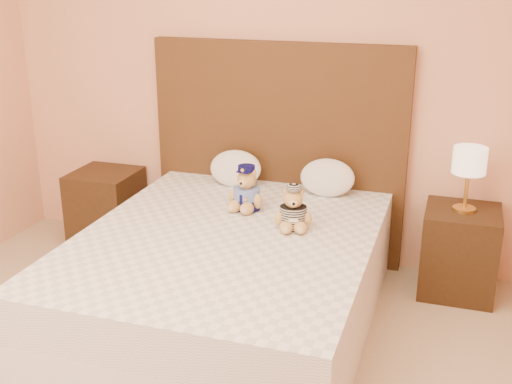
{
  "coord_description": "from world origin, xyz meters",
  "views": [
    {
      "loc": [
        1.17,
        -1.87,
        1.96
      ],
      "look_at": [
        0.09,
        1.45,
        0.73
      ],
      "focal_mm": 45.0,
      "sensor_mm": 36.0,
      "label": 1
    }
  ],
  "objects_px": {
    "nightstand_right": "(459,251)",
    "lamp": "(469,164)",
    "pillow_right": "(327,176)",
    "nightstand_left": "(107,208)",
    "teddy_prisoner": "(293,208)",
    "pillow_left": "(235,167)",
    "teddy_police": "(247,188)",
    "bed": "(227,279)"
  },
  "relations": [
    {
      "from": "nightstand_left",
      "to": "nightstand_right",
      "type": "bearing_deg",
      "value": 0.0
    },
    {
      "from": "nightstand_left",
      "to": "teddy_police",
      "type": "distance_m",
      "value": 1.35
    },
    {
      "from": "nightstand_left",
      "to": "pillow_right",
      "type": "height_order",
      "value": "pillow_right"
    },
    {
      "from": "lamp",
      "to": "pillow_right",
      "type": "height_order",
      "value": "lamp"
    },
    {
      "from": "nightstand_right",
      "to": "teddy_police",
      "type": "height_order",
      "value": "teddy_police"
    },
    {
      "from": "pillow_right",
      "to": "pillow_left",
      "type": "bearing_deg",
      "value": 180.0
    },
    {
      "from": "nightstand_left",
      "to": "pillow_left",
      "type": "distance_m",
      "value": 1.08
    },
    {
      "from": "bed",
      "to": "lamp",
      "type": "bearing_deg",
      "value": 32.62
    },
    {
      "from": "lamp",
      "to": "teddy_police",
      "type": "relative_size",
      "value": 1.45
    },
    {
      "from": "teddy_prisoner",
      "to": "nightstand_right",
      "type": "bearing_deg",
      "value": 17.36
    },
    {
      "from": "nightstand_left",
      "to": "pillow_right",
      "type": "relative_size",
      "value": 1.54
    },
    {
      "from": "nightstand_right",
      "to": "pillow_right",
      "type": "relative_size",
      "value": 1.54
    },
    {
      "from": "bed",
      "to": "pillow_left",
      "type": "bearing_deg",
      "value": 106.38
    },
    {
      "from": "nightstand_right",
      "to": "pillow_left",
      "type": "bearing_deg",
      "value": 178.85
    },
    {
      "from": "lamp",
      "to": "teddy_prisoner",
      "type": "height_order",
      "value": "lamp"
    },
    {
      "from": "nightstand_left",
      "to": "nightstand_right",
      "type": "relative_size",
      "value": 1.0
    },
    {
      "from": "lamp",
      "to": "nightstand_right",
      "type": "bearing_deg",
      "value": 0.0
    },
    {
      "from": "pillow_right",
      "to": "nightstand_left",
      "type": "bearing_deg",
      "value": -178.95
    },
    {
      "from": "nightstand_left",
      "to": "pillow_left",
      "type": "xyz_separation_m",
      "value": [
        1.01,
        0.03,
        0.4
      ]
    },
    {
      "from": "nightstand_left",
      "to": "teddy_prisoner",
      "type": "distance_m",
      "value": 1.73
    },
    {
      "from": "lamp",
      "to": "pillow_left",
      "type": "bearing_deg",
      "value": 178.85
    },
    {
      "from": "bed",
      "to": "nightstand_right",
      "type": "bearing_deg",
      "value": 32.62
    },
    {
      "from": "nightstand_right",
      "to": "teddy_police",
      "type": "xyz_separation_m",
      "value": [
        -1.27,
        -0.39,
        0.41
      ]
    },
    {
      "from": "bed",
      "to": "teddy_prisoner",
      "type": "xyz_separation_m",
      "value": [
        0.33,
        0.2,
        0.4
      ]
    },
    {
      "from": "teddy_police",
      "to": "pillow_left",
      "type": "height_order",
      "value": "teddy_police"
    },
    {
      "from": "bed",
      "to": "lamp",
      "type": "distance_m",
      "value": 1.59
    },
    {
      "from": "nightstand_left",
      "to": "teddy_prisoner",
      "type": "height_order",
      "value": "teddy_prisoner"
    },
    {
      "from": "bed",
      "to": "pillow_right",
      "type": "height_order",
      "value": "pillow_right"
    },
    {
      "from": "pillow_left",
      "to": "pillow_right",
      "type": "distance_m",
      "value": 0.63
    },
    {
      "from": "pillow_left",
      "to": "teddy_prisoner",
      "type": "bearing_deg",
      "value": -47.76
    },
    {
      "from": "teddy_police",
      "to": "pillow_left",
      "type": "distance_m",
      "value": 0.47
    },
    {
      "from": "bed",
      "to": "teddy_police",
      "type": "relative_size",
      "value": 7.23
    },
    {
      "from": "pillow_left",
      "to": "pillow_right",
      "type": "xyz_separation_m",
      "value": [
        0.63,
        0.0,
        -0.0
      ]
    },
    {
      "from": "nightstand_right",
      "to": "lamp",
      "type": "relative_size",
      "value": 1.38
    },
    {
      "from": "nightstand_right",
      "to": "bed",
      "type": "bearing_deg",
      "value": -147.38
    },
    {
      "from": "teddy_police",
      "to": "teddy_prisoner",
      "type": "bearing_deg",
      "value": -21.6
    },
    {
      "from": "bed",
      "to": "teddy_police",
      "type": "bearing_deg",
      "value": 93.01
    },
    {
      "from": "nightstand_right",
      "to": "pillow_right",
      "type": "height_order",
      "value": "pillow_right"
    },
    {
      "from": "teddy_police",
      "to": "pillow_right",
      "type": "height_order",
      "value": "teddy_police"
    },
    {
      "from": "pillow_right",
      "to": "bed",
      "type": "bearing_deg",
      "value": -115.13
    },
    {
      "from": "teddy_police",
      "to": "nightstand_left",
      "type": "bearing_deg",
      "value": 171.93
    },
    {
      "from": "pillow_right",
      "to": "teddy_police",
      "type": "bearing_deg",
      "value": -134.45
    }
  ]
}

